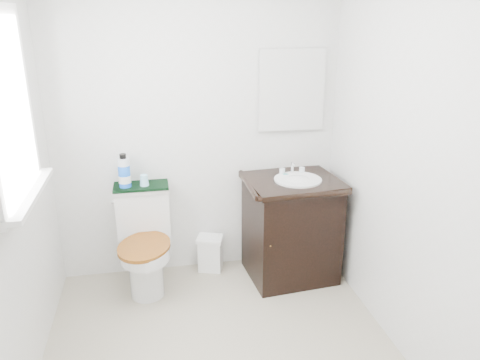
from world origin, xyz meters
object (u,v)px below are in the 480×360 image
object	(u,v)px
toilet	(145,245)
trash_bin	(210,253)
mouthwash_bottle	(124,172)
vanity	(291,226)
cup	(144,180)

from	to	relation	value
toilet	trash_bin	size ratio (longest dim) A/B	2.60
mouthwash_bottle	vanity	bearing A→B (deg)	-7.68
mouthwash_bottle	cup	bearing A→B (deg)	-0.15
vanity	cup	world-z (taller)	vanity
vanity	trash_bin	distance (m)	0.71
toilet	trash_bin	distance (m)	0.56
trash_bin	mouthwash_bottle	world-z (taller)	mouthwash_bottle
trash_bin	mouthwash_bottle	distance (m)	0.98
cup	vanity	bearing A→B (deg)	-8.62
toilet	trash_bin	world-z (taller)	toilet
vanity	trash_bin	bearing A→B (deg)	162.44
cup	trash_bin	bearing A→B (deg)	3.31
toilet	mouthwash_bottle	bearing A→B (deg)	137.68
vanity	cup	size ratio (longest dim) A/B	11.00
mouthwash_bottle	cup	xyz separation A→B (m)	(0.14, -0.00, -0.07)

